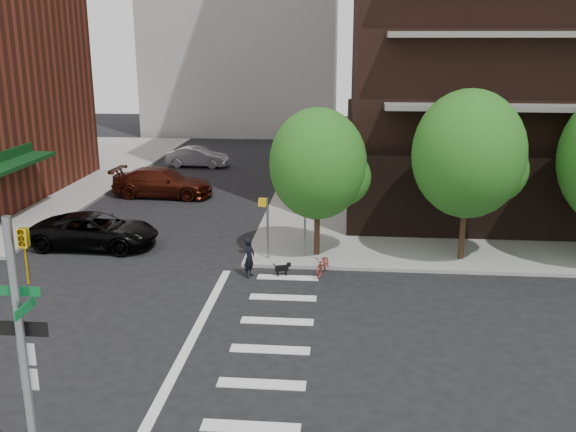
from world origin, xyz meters
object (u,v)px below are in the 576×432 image
object	(u,v)px
traffic_signal	(30,400)
scooter	(323,264)
parked_car_silver	(198,157)
dog_walker	(249,257)
parked_car_maroon	(163,182)
parked_car_black	(95,231)

from	to	relation	value
traffic_signal	scooter	size ratio (longest dim) A/B	3.80
traffic_signal	parked_car_silver	size ratio (longest dim) A/B	1.36
scooter	dog_walker	xyz separation A→B (m)	(-2.84, -0.50, 0.37)
parked_car_maroon	dog_walker	size ratio (longest dim) A/B	3.72
parked_car_maroon	scooter	distance (m)	15.56
traffic_signal	scooter	distance (m)	14.97
traffic_signal	parked_car_silver	world-z (taller)	traffic_signal
parked_car_maroon	scooter	world-z (taller)	parked_car_maroon
dog_walker	parked_car_maroon	bearing A→B (deg)	47.53
parked_car_black	parked_car_maroon	distance (m)	9.56
parked_car_maroon	dog_walker	distance (m)	14.37
parked_car_silver	scooter	distance (m)	23.29
parked_car_maroon	parked_car_silver	distance (m)	9.06
parked_car_maroon	parked_car_black	bearing A→B (deg)	-178.57
scooter	dog_walker	distance (m)	2.91
parked_car_silver	parked_car_maroon	bearing A→B (deg)	-176.75
parked_car_black	scooter	xyz separation A→B (m)	(10.19, -2.50, -0.35)
parked_car_maroon	dog_walker	xyz separation A→B (m)	(6.99, -12.55, -0.06)
parked_car_black	parked_car_silver	world-z (taller)	parked_car_black
traffic_signal	dog_walker	xyz separation A→B (m)	(1.96, 13.49, -1.91)
parked_car_silver	scooter	bearing A→B (deg)	-151.76
parked_car_black	dog_walker	bearing A→B (deg)	-110.43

